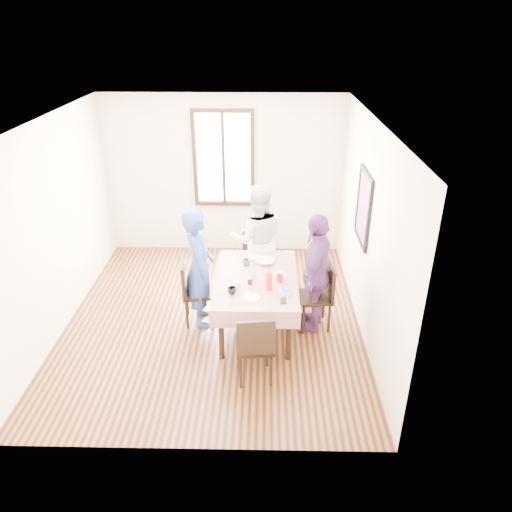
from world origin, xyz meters
name	(u,v)px	position (x,y,z in m)	size (l,w,h in m)	color
ground	(214,318)	(0.00, 0.00, 0.00)	(4.50, 4.50, 0.00)	black
back_wall	(224,176)	(0.00, 2.25, 1.35)	(4.00, 4.00, 0.00)	beige
right_wall	(368,231)	(2.00, 0.00, 1.35)	(4.50, 4.50, 0.00)	beige
window_frame	(224,159)	(0.00, 2.23, 1.65)	(1.02, 0.06, 1.62)	black
window_pane	(224,159)	(0.00, 2.24, 1.65)	(0.90, 0.02, 1.50)	white
art_poster	(364,207)	(1.98, 0.30, 1.55)	(0.04, 0.76, 0.96)	red
dining_table	(256,303)	(0.59, -0.19, 0.38)	(0.93, 1.46, 0.75)	black
tablecloth	(256,278)	(0.59, -0.19, 0.76)	(1.05, 1.58, 0.01)	#5A0708
chair_left	(199,292)	(-0.19, -0.05, 0.46)	(0.42, 0.42, 0.91)	black
chair_right	(315,297)	(1.37, -0.14, 0.46)	(0.42, 0.42, 0.91)	black
chair_far	(257,263)	(0.59, 0.82, 0.46)	(0.42, 0.42, 0.91)	black
chair_near	(254,345)	(0.59, -1.19, 0.46)	(0.42, 0.42, 0.91)	black
person_left	(199,268)	(-0.17, -0.05, 0.82)	(0.60, 0.39, 1.64)	#29489B
person_far	(257,240)	(0.59, 0.80, 0.84)	(0.82, 0.64, 1.68)	silver
person_right	(315,273)	(1.35, -0.14, 0.82)	(0.96, 0.40, 1.63)	#5D306F
mug_black	(232,291)	(0.30, -0.59, 0.80)	(0.11, 0.11, 0.09)	black
mug_flag	(280,279)	(0.89, -0.29, 0.81)	(0.10, 0.10, 0.09)	red
mug_green	(246,262)	(0.45, 0.15, 0.80)	(0.11, 0.11, 0.09)	#0C7226
serving_bowl	(266,261)	(0.71, 0.21, 0.79)	(0.24, 0.24, 0.06)	white
juice_carton	(269,281)	(0.76, -0.48, 0.88)	(0.08, 0.08, 0.24)	red
butter_tub	(286,291)	(0.96, -0.58, 0.80)	(0.13, 0.13, 0.07)	white
jam_jar	(250,281)	(0.52, -0.35, 0.81)	(0.06, 0.06, 0.09)	black
drinking_glass	(237,284)	(0.36, -0.45, 0.81)	(0.07, 0.07, 0.10)	silver
smartphone	(283,301)	(0.92, -0.74, 0.77)	(0.07, 0.14, 0.01)	black
flower_vase	(253,272)	(0.56, -0.15, 0.83)	(0.07, 0.07, 0.14)	silver
plate_right	(279,275)	(0.88, -0.12, 0.77)	(0.20, 0.20, 0.01)	white
plate_far	(256,257)	(0.58, 0.38, 0.77)	(0.20, 0.20, 0.01)	white
plate_near	(252,298)	(0.55, -0.68, 0.77)	(0.20, 0.20, 0.01)	white
butter_lid	(286,289)	(0.96, -0.58, 0.84)	(0.12, 0.12, 0.01)	blue
flower_bunch	(253,264)	(0.56, -0.15, 0.95)	(0.09, 0.09, 0.10)	yellow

